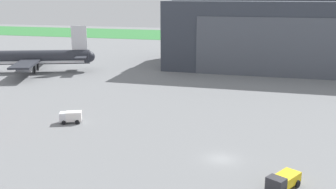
# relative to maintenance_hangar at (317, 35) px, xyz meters

# --- Properties ---
(ground_plane) EXTENTS (440.00, 440.00, 0.00)m
(ground_plane) POSITION_rel_maintenance_hangar_xyz_m (-19.69, -81.86, -10.93)
(ground_plane) COLOR slate
(grass_field_strip) EXTENTS (440.00, 56.00, 0.08)m
(grass_field_strip) POSITION_rel_maintenance_hangar_xyz_m (-19.69, 92.40, -10.89)
(grass_field_strip) COLOR #357D3D
(grass_field_strip) RESTS_ON ground_plane
(maintenance_hangar) EXTENTS (94.35, 37.62, 22.78)m
(maintenance_hangar) POSITION_rel_maintenance_hangar_xyz_m (0.00, 0.00, 0.00)
(maintenance_hangar) COLOR #383D47
(maintenance_hangar) RESTS_ON ground_plane
(airliner_far_left) EXTENTS (37.85, 32.88, 14.28)m
(airliner_far_left) POSITION_rel_maintenance_hangar_xyz_m (-85.92, -30.29, -6.49)
(airliner_far_left) COLOR #282B33
(airliner_far_left) RESTS_ON ground_plane
(baggage_tug) EXTENTS (4.49, 5.57, 2.08)m
(baggage_tug) POSITION_rel_maintenance_hangar_xyz_m (-11.08, -89.07, -9.81)
(baggage_tug) COLOR #2D2D33
(baggage_tug) RESTS_ON ground_plane
(pushback_tractor) EXTENTS (4.50, 3.47, 2.16)m
(pushback_tractor) POSITION_rel_maintenance_hangar_xyz_m (-49.53, -72.18, -9.70)
(pushback_tractor) COLOR silver
(pushback_tractor) RESTS_ON ground_plane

